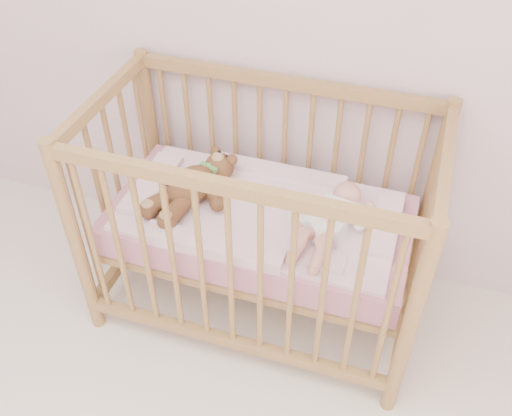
% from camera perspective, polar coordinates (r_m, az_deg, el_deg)
% --- Properties ---
extents(crib, '(1.36, 0.76, 1.00)m').
position_cam_1_polar(crib, '(2.35, 0.38, -1.42)').
color(crib, '#A68046').
rests_on(crib, floor).
extents(mattress, '(1.22, 0.62, 0.13)m').
position_cam_1_polar(mattress, '(2.36, 0.38, -1.69)').
color(mattress, '#C47A94').
rests_on(mattress, crib).
extents(blanket, '(1.10, 0.58, 0.06)m').
position_cam_1_polar(blanket, '(2.31, 0.39, -0.33)').
color(blanket, '#E89FB4').
rests_on(blanket, mattress).
extents(baby, '(0.35, 0.55, 0.12)m').
position_cam_1_polar(baby, '(2.20, 7.58, -0.80)').
color(baby, white).
rests_on(baby, blanket).
extents(teddy_bear, '(0.50, 0.59, 0.14)m').
position_cam_1_polar(teddy_bear, '(2.32, -6.49, 2.38)').
color(teddy_bear, brown).
rests_on(teddy_bear, blanket).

